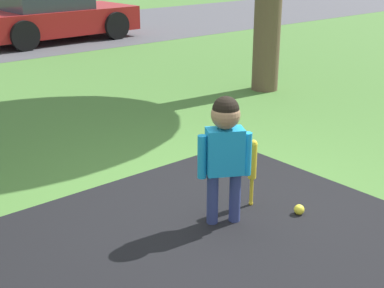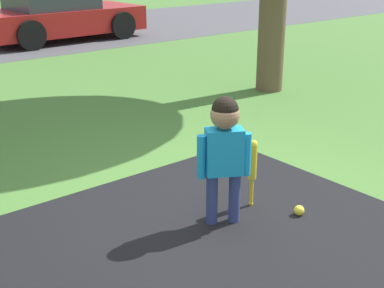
# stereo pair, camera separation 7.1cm
# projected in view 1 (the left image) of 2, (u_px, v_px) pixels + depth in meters

# --- Properties ---
(ground_plane) EXTENTS (60.00, 60.00, 0.00)m
(ground_plane) POSITION_uv_depth(u_px,v_px,m) (205.00, 209.00, 4.63)
(ground_plane) COLOR #477533
(child) EXTENTS (0.39, 0.29, 1.07)m
(child) POSITION_uv_depth(u_px,v_px,m) (225.00, 143.00, 4.18)
(child) COLOR navy
(child) RESTS_ON ground
(baseball_bat) EXTENTS (0.07, 0.07, 0.61)m
(baseball_bat) POSITION_uv_depth(u_px,v_px,m) (253.00, 164.00, 4.57)
(baseball_bat) COLOR yellow
(baseball_bat) RESTS_ON ground
(sports_ball) EXTENTS (0.09, 0.09, 0.09)m
(sports_ball) POSITION_uv_depth(u_px,v_px,m) (299.00, 210.00, 4.53)
(sports_ball) COLOR yellow
(sports_ball) RESTS_ON ground
(parked_car) EXTENTS (3.86, 2.06, 1.17)m
(parked_car) POSITION_uv_depth(u_px,v_px,m) (52.00, 16.00, 12.76)
(parked_car) COLOR maroon
(parked_car) RESTS_ON ground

